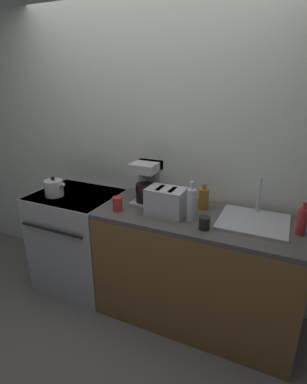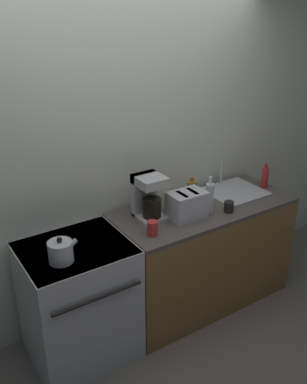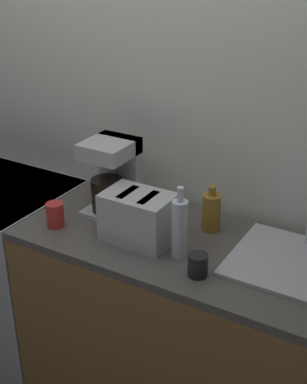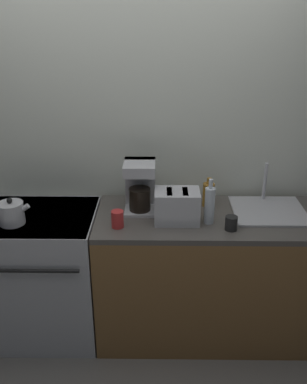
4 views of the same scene
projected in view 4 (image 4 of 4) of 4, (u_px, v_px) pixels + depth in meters
ground_plane at (130, 359)px, 2.87m from camera, size 12.00×12.00×0.00m
wall_back at (132, 142)px, 2.98m from camera, size 8.00×0.05×2.60m
stove at (45, 273)px, 2.97m from camera, size 0.73×0.66×0.92m
counter_block at (209, 275)px, 2.97m from camera, size 1.52×0.64×0.92m
kettle at (12, 213)px, 2.66m from camera, size 0.20×0.16×0.18m
toaster at (177, 206)px, 2.68m from camera, size 0.28×0.19×0.21m
coffee_maker at (140, 185)px, 2.81m from camera, size 0.20×0.23×0.34m
sink_tray at (269, 209)px, 2.84m from camera, size 0.47×0.44×0.28m
bottle_amber at (208, 194)px, 2.89m from camera, size 0.08×0.08×0.20m
bottle_clear at (210, 205)px, 2.65m from camera, size 0.06×0.06×0.29m
cup_red at (117, 219)px, 2.62m from camera, size 0.08×0.08×0.11m
cup_black at (231, 223)px, 2.60m from camera, size 0.08×0.08×0.09m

